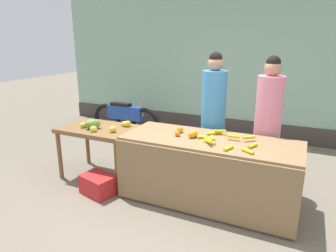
{
  "coord_description": "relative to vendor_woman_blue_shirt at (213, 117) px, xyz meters",
  "views": [
    {
      "loc": [
        1.38,
        -3.33,
        1.99
      ],
      "look_at": [
        -0.25,
        0.15,
        0.87
      ],
      "focal_mm": 32.03,
      "sensor_mm": 36.0,
      "label": 1
    }
  ],
  "objects": [
    {
      "name": "produce_sack",
      "position": [
        -0.7,
        0.11,
        -0.66
      ],
      "size": [
        0.46,
        0.47,
        0.52
      ],
      "primitive_type": "ellipsoid",
      "rotation": [
        0.0,
        0.0,
        2.26
      ],
      "color": "tan",
      "rests_on": "ground"
    },
    {
      "name": "fruit_stall_counter",
      "position": [
        0.16,
        -0.67,
        -0.51
      ],
      "size": [
        2.14,
        0.85,
        0.82
      ],
      "color": "olive",
      "rests_on": "ground"
    },
    {
      "name": "market_wall_back",
      "position": [
        -0.22,
        2.24,
        0.69
      ],
      "size": [
        8.22,
        0.23,
        3.3
      ],
      "color": "#8CB299",
      "rests_on": "ground"
    },
    {
      "name": "vendor_woman_blue_shirt",
      "position": [
        0.0,
        0.0,
        0.0
      ],
      "size": [
        0.34,
        0.34,
        1.83
      ],
      "color": "#33333D",
      "rests_on": "ground"
    },
    {
      "name": "orange_pile",
      "position": [
        -0.12,
        -0.66,
        -0.06
      ],
      "size": [
        0.32,
        0.23,
        0.09
      ],
      "color": "orange",
      "rests_on": "fruit_stall_counter"
    },
    {
      "name": "banana_bunch_pile",
      "position": [
        0.33,
        -0.68,
        -0.07
      ],
      "size": [
        0.73,
        0.62,
        0.07
      ],
      "color": "yellow",
      "rests_on": "fruit_stall_counter"
    },
    {
      "name": "mango_papaya_pile",
      "position": [
        -1.44,
        -0.72,
        -0.1
      ],
      "size": [
        0.65,
        0.53,
        0.14
      ],
      "color": "#E3E046",
      "rests_on": "side_table_wooden"
    },
    {
      "name": "produce_crate",
      "position": [
        -1.21,
        -1.12,
        -0.79
      ],
      "size": [
        0.51,
        0.42,
        0.26
      ],
      "primitive_type": "cube",
      "rotation": [
        0.0,
        0.0,
        -0.25
      ],
      "color": "red",
      "rests_on": "ground"
    },
    {
      "name": "side_table_wooden",
      "position": [
        -1.5,
        -0.66,
        -0.25
      ],
      "size": [
        1.1,
        0.72,
        0.77
      ],
      "color": "brown",
      "rests_on": "ground"
    },
    {
      "name": "ground_plane",
      "position": [
        -0.22,
        -0.66,
        -0.92
      ],
      "size": [
        24.0,
        24.0,
        0.0
      ],
      "primitive_type": "plane",
      "color": "#756B5B"
    },
    {
      "name": "vendor_woman_pink_shirt",
      "position": [
        0.74,
        -0.03,
        -0.02
      ],
      "size": [
        0.34,
        0.34,
        1.8
      ],
      "color": "#33333D",
      "rests_on": "ground"
    },
    {
      "name": "parked_motorcycle",
      "position": [
        -2.25,
        1.18,
        -0.52
      ],
      "size": [
        1.6,
        0.18,
        0.88
      ],
      "color": "black",
      "rests_on": "ground"
    }
  ]
}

